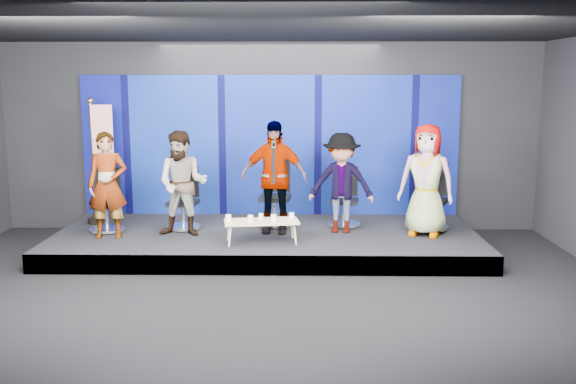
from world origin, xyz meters
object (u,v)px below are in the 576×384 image
coffee_table (261,222)px  mug_b (250,219)px  panelist_e (426,180)px  mug_e (292,216)px  chair_c (275,204)px  chair_d (344,206)px  panelist_c (274,177)px  chair_e (431,207)px  mug_d (274,218)px  panelist_b (183,184)px  chair_a (107,210)px  mug_a (228,218)px  chair_b (184,208)px  panelist_a (107,185)px  panelist_d (341,183)px  mug_c (261,216)px  flag_stand (100,158)px

coffee_table → mug_b: mug_b is taller
panelist_e → mug_e: 2.28m
chair_c → panelist_e: (2.48, -0.68, 0.53)m
chair_d → coffee_table: bearing=-129.2°
panelist_c → coffee_table: panelist_c is taller
chair_d → chair_e: (1.46, -0.21, 0.03)m
mug_d → mug_e: size_ratio=1.10×
chair_c → panelist_e: size_ratio=0.63×
panelist_e → chair_e: bearing=90.3°
panelist_b → panelist_e: panelist_e is taller
panelist_c → chair_a: bearing=-175.5°
mug_a → chair_b: bearing=130.5°
chair_a → mug_a: bearing=-27.3°
chair_a → chair_c: (2.82, 0.47, 0.03)m
panelist_b → panelist_c: (1.47, 0.26, 0.07)m
chair_a → mug_b: chair_a is taller
panelist_a → coffee_table: (2.47, -0.28, -0.53)m
chair_a → panelist_b: (1.35, -0.30, 0.51)m
panelist_a → chair_e: (5.31, 0.73, -0.48)m
mug_b → chair_a: bearing=160.8°
panelist_d → mug_d: bearing=-134.8°
mug_c → mug_e: size_ratio=0.87×
panelist_a → mug_e: 2.98m
panelist_b → chair_c: (1.47, 0.77, -0.48)m
chair_a → panelist_e: bearing=-8.7°
chair_c → chair_d: bearing=5.3°
panelist_a → chair_d: size_ratio=1.67×
panelist_b → mug_c: (1.28, -0.33, -0.46)m
panelist_a → mug_d: (2.67, -0.35, -0.45)m
mug_c → chair_a: bearing=166.6°
chair_a → panelist_a: size_ratio=0.62×
mug_d → mug_b: bearing=-172.4°
panelist_a → flag_stand: (-0.43, 1.05, 0.31)m
panelist_c → chair_e: panelist_c is taller
panelist_b → coffee_table: panelist_b is taller
chair_a → panelist_a: 0.72m
panelist_d → mug_b: 1.73m
mug_b → mug_d: bearing=7.6°
panelist_a → mug_b: (2.31, -0.39, -0.45)m
chair_c → chair_a: bearing=-165.2°
chair_b → panelist_a: bearing=-142.8°
panelist_c → mug_c: panelist_c is taller
chair_d → flag_stand: flag_stand is taller
panelist_c → panelist_e: panelist_c is taller
panelist_c → chair_d: 1.44m
panelist_e → mug_c: panelist_e is taller
chair_c → mug_b: chair_c is taller
chair_b → flag_stand: (-1.53, 0.38, 0.82)m
chair_c → mug_d: chair_c is taller
mug_b → mug_d: mug_d is taller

